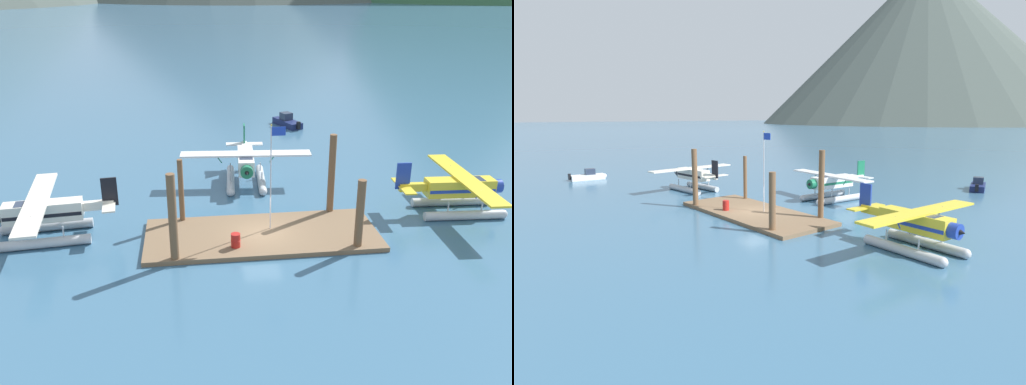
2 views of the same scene
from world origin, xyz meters
The scene contains 14 objects.
ground_plane centered at (0.00, 0.00, 0.00)m, with size 1200.00×1200.00×0.00m, color #38607F.
dock_platform centered at (0.00, 0.00, 0.15)m, with size 14.99×6.10×0.30m, color brown.
piling_near_left centered at (-5.54, -2.72, 2.79)m, with size 0.51×0.51×5.57m, color brown.
piling_near_right centered at (5.60, -2.47, 2.30)m, with size 0.51×0.51×4.59m, color brown.
piling_far_left centered at (-5.10, 2.71, 2.31)m, with size 0.36×0.36×4.61m, color brown.
piling_far_right centered at (5.26, 2.97, 2.93)m, with size 0.48×0.48×5.86m, color brown.
flagpole centered at (0.74, 0.64, 4.60)m, with size 0.95×0.10×7.02m.
fuel_drum centered at (-1.87, -1.71, 0.74)m, with size 0.62×0.62×0.88m.
mountain_ridge_centre_peak centered at (-240.65, 417.33, 88.33)m, with size 362.89×362.89×176.66m.
seaplane_cream_port_fwd centered at (-13.80, 1.50, 1.58)m, with size 7.96×10.49×3.84m.
seaplane_yellow_stbd_fwd centered at (14.39, 2.16, 1.58)m, with size 7.98×10.46×3.84m.
seaplane_white_bow_centre centered at (0.03, 9.92, 1.58)m, with size 10.48×7.97×3.84m.
boat_navy_open_north centered at (6.70, 27.78, 0.49)m, with size 2.95×4.63×1.50m.
boat_white_open_sw centered at (-30.18, -5.60, 0.49)m, with size 1.73×4.89×1.50m.
Camera 2 is at (28.20, -20.84, 8.57)m, focal length 28.65 mm.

